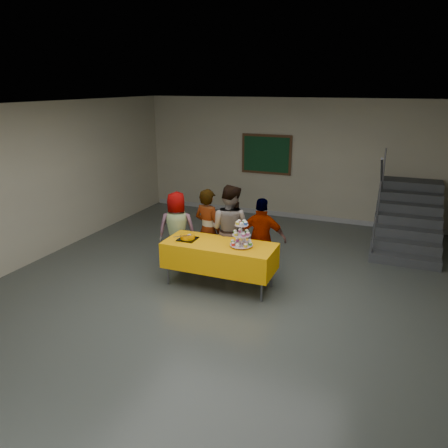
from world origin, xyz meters
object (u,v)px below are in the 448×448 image
at_px(staircase, 407,220).
at_px(noticeboard, 266,154).
at_px(schoolchild_d, 262,239).
at_px(bear_cake, 188,236).
at_px(schoolchild_c, 230,229).
at_px(cupcake_stand, 241,236).
at_px(schoolchild_b, 208,230).
at_px(bake_table, 220,255).
at_px(schoolchild_a, 177,230).

xyz_separation_m(staircase, noticeboard, (-3.46, 0.84, 1.11)).
height_order(schoolchild_d, staircase, staircase).
bearing_deg(bear_cake, staircase, 45.47).
bearing_deg(bear_cake, schoolchild_c, 52.24).
xyz_separation_m(cupcake_stand, bear_cake, (-0.97, -0.03, -0.12)).
bearing_deg(cupcake_stand, schoolchild_b, 145.85).
bearing_deg(staircase, schoolchild_c, -135.89).
bearing_deg(schoolchild_d, schoolchild_c, -15.31).
xyz_separation_m(cupcake_stand, schoolchild_b, (-0.86, 0.58, -0.18)).
xyz_separation_m(schoolchild_b, staircase, (3.41, 2.96, -0.28)).
distance_m(schoolchild_c, noticeboard, 3.85).
bearing_deg(cupcake_stand, bear_cake, -178.03).
bearing_deg(schoolchild_d, bake_table, 35.96).
bearing_deg(bake_table, staircase, 50.35).
distance_m(schoolchild_b, schoolchild_c, 0.41).
xyz_separation_m(bear_cake, schoolchild_b, (0.11, 0.62, -0.06)).
bearing_deg(schoolchild_a, schoolchild_c, 167.15).
bearing_deg(schoolchild_c, schoolchild_b, 12.66).
bearing_deg(schoolchild_d, noticeboard, -83.29).
distance_m(cupcake_stand, staircase, 4.38).
relative_size(bear_cake, schoolchild_d, 0.24).
bearing_deg(schoolchild_b, schoolchild_a, 23.17).
xyz_separation_m(bake_table, schoolchild_c, (-0.07, 0.63, 0.26)).
distance_m(schoolchild_b, schoolchild_d, 1.04).
relative_size(schoolchild_c, schoolchild_d, 1.11).
height_order(bake_table, schoolchild_a, schoolchild_a).
bearing_deg(staircase, noticeboard, 166.42).
bearing_deg(bear_cake, schoolchild_b, 80.22).
bearing_deg(staircase, schoolchild_d, -128.56).
distance_m(cupcake_stand, noticeboard, 4.52).
relative_size(cupcake_stand, schoolchild_c, 0.27).
bearing_deg(schoolchild_b, bake_table, 143.99).
bearing_deg(noticeboard, schoolchild_b, -89.21).
xyz_separation_m(bake_table, bear_cake, (-0.58, -0.03, 0.27)).
bearing_deg(noticeboard, cupcake_stand, -78.22).
xyz_separation_m(bake_table, schoolchild_a, (-1.07, 0.50, 0.16)).
xyz_separation_m(schoolchild_d, staircase, (2.37, 2.98, -0.24)).
height_order(schoolchild_b, schoolchild_c, schoolchild_c).
xyz_separation_m(bake_table, schoolchild_d, (0.56, 0.57, 0.18)).
bearing_deg(schoolchild_c, schoolchild_a, 13.56).
bearing_deg(cupcake_stand, noticeboard, 101.78).
bearing_deg(schoolchild_a, schoolchild_d, 161.94).
height_order(cupcake_stand, noticeboard, noticeboard).
relative_size(bear_cake, schoolchild_c, 0.22).
distance_m(bear_cake, schoolchild_b, 0.63).
distance_m(cupcake_stand, bear_cake, 0.97).
bearing_deg(bear_cake, schoolchild_a, 132.51).
relative_size(schoolchild_b, staircase, 0.64).
height_order(schoolchild_b, noticeboard, noticeboard).
distance_m(bake_table, schoolchild_c, 0.69).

